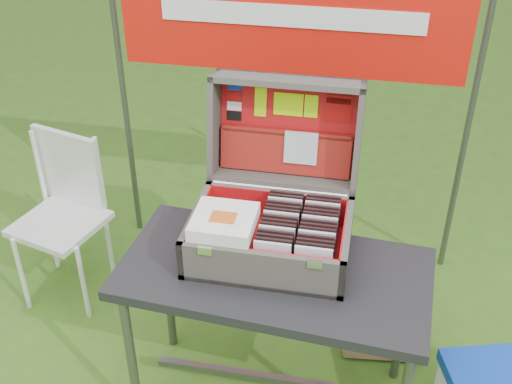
% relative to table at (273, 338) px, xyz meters
% --- Properties ---
extents(table, '(1.16, 0.64, 0.70)m').
position_rel_table_xyz_m(table, '(0.00, 0.00, 0.00)').
color(table, black).
rests_on(table, ground).
extents(table_top, '(1.16, 0.64, 0.04)m').
position_rel_table_xyz_m(table_top, '(0.00, 0.00, 0.33)').
color(table_top, black).
rests_on(table_top, ground).
extents(table_leg_fl, '(0.04, 0.04, 0.66)m').
position_rel_table_xyz_m(table_leg_fl, '(-0.50, -0.22, -0.02)').
color(table_leg_fl, '#59595B').
rests_on(table_leg_fl, ground).
extents(table_leg_bl, '(0.04, 0.04, 0.66)m').
position_rel_table_xyz_m(table_leg_bl, '(-0.50, 0.22, -0.02)').
color(table_leg_bl, '#59595B').
rests_on(table_leg_bl, ground).
extents(table_leg_br, '(0.04, 0.04, 0.66)m').
position_rel_table_xyz_m(table_leg_br, '(0.50, 0.22, -0.02)').
color(table_leg_br, '#59595B').
rests_on(table_leg_br, ground).
extents(table_brace, '(0.97, 0.03, 0.03)m').
position_rel_table_xyz_m(table_brace, '(-0.00, 0.00, -0.23)').
color(table_brace, '#59595B').
rests_on(table_brace, ground).
extents(suitcase, '(0.58, 0.58, 0.55)m').
position_rel_table_xyz_m(suitcase, '(-0.03, 0.15, 0.63)').
color(suitcase, '#635D55').
rests_on(suitcase, table).
extents(suitcase_base_bottom, '(0.58, 0.42, 0.02)m').
position_rel_table_xyz_m(suitcase_base_bottom, '(-0.03, 0.09, 0.36)').
color(suitcase_base_bottom, '#635D55').
rests_on(suitcase_base_bottom, table_top).
extents(suitcase_base_wall_front, '(0.58, 0.02, 0.16)m').
position_rel_table_xyz_m(suitcase_base_wall_front, '(-0.03, -0.11, 0.43)').
color(suitcase_base_wall_front, '#635D55').
rests_on(suitcase_base_wall_front, table_top).
extents(suitcase_base_wall_back, '(0.58, 0.02, 0.16)m').
position_rel_table_xyz_m(suitcase_base_wall_back, '(-0.03, 0.28, 0.43)').
color(suitcase_base_wall_back, '#635D55').
rests_on(suitcase_base_wall_back, table_top).
extents(suitcase_base_wall_left, '(0.02, 0.42, 0.16)m').
position_rel_table_xyz_m(suitcase_base_wall_left, '(-0.31, 0.09, 0.43)').
color(suitcase_base_wall_left, '#635D55').
rests_on(suitcase_base_wall_left, table_top).
extents(suitcase_base_wall_right, '(0.02, 0.42, 0.16)m').
position_rel_table_xyz_m(suitcase_base_wall_right, '(0.25, 0.09, 0.43)').
color(suitcase_base_wall_right, '#635D55').
rests_on(suitcase_base_wall_right, table_top).
extents(suitcase_liner_floor, '(0.54, 0.37, 0.01)m').
position_rel_table_xyz_m(suitcase_liner_floor, '(-0.03, 0.09, 0.38)').
color(suitcase_liner_floor, red).
rests_on(suitcase_liner_floor, suitcase_base_bottom).
extents(suitcase_latch_left, '(0.05, 0.01, 0.03)m').
position_rel_table_xyz_m(suitcase_latch_left, '(-0.22, -0.12, 0.50)').
color(suitcase_latch_left, silver).
rests_on(suitcase_latch_left, suitcase_base_wall_front).
extents(suitcase_latch_right, '(0.05, 0.01, 0.03)m').
position_rel_table_xyz_m(suitcase_latch_right, '(0.15, -0.12, 0.50)').
color(suitcase_latch_right, silver).
rests_on(suitcase_latch_right, suitcase_base_wall_front).
extents(suitcase_hinge, '(0.53, 0.02, 0.02)m').
position_rel_table_xyz_m(suitcase_hinge, '(-0.03, 0.29, 0.51)').
color(suitcase_hinge, silver).
rests_on(suitcase_hinge, suitcase_base_wall_back).
extents(suitcase_lid_back, '(0.58, 0.10, 0.41)m').
position_rel_table_xyz_m(suitcase_lid_back, '(-0.03, 0.47, 0.69)').
color(suitcase_lid_back, '#635D55').
rests_on(suitcase_lid_back, suitcase_base_wall_back).
extents(suitcase_lid_rim_far, '(0.58, 0.16, 0.05)m').
position_rel_table_xyz_m(suitcase_lid_rim_far, '(-0.03, 0.44, 0.89)').
color(suitcase_lid_rim_far, '#635D55').
rests_on(suitcase_lid_rim_far, suitcase_lid_back).
extents(suitcase_lid_rim_near, '(0.58, 0.16, 0.05)m').
position_rel_table_xyz_m(suitcase_lid_rim_near, '(-0.03, 0.37, 0.50)').
color(suitcase_lid_rim_near, '#635D55').
rests_on(suitcase_lid_rim_near, suitcase_lid_back).
extents(suitcase_lid_rim_left, '(0.02, 0.23, 0.44)m').
position_rel_table_xyz_m(suitcase_lid_rim_left, '(-0.31, 0.41, 0.70)').
color(suitcase_lid_rim_left, '#635D55').
rests_on(suitcase_lid_rim_left, suitcase_lid_back).
extents(suitcase_lid_rim_right, '(0.02, 0.23, 0.44)m').
position_rel_table_xyz_m(suitcase_lid_rim_right, '(0.25, 0.41, 0.70)').
color(suitcase_lid_rim_right, '#635D55').
rests_on(suitcase_lid_rim_right, suitcase_lid_back).
extents(suitcase_lid_liner, '(0.53, 0.07, 0.36)m').
position_rel_table_xyz_m(suitcase_lid_liner, '(-0.03, 0.46, 0.69)').
color(suitcase_lid_liner, red).
rests_on(suitcase_lid_liner, suitcase_lid_back).
extents(suitcase_liner_wall_front, '(0.54, 0.01, 0.13)m').
position_rel_table_xyz_m(suitcase_liner_wall_front, '(-0.03, -0.10, 0.44)').
color(suitcase_liner_wall_front, red).
rests_on(suitcase_liner_wall_front, suitcase_base_bottom).
extents(suitcase_liner_wall_back, '(0.54, 0.01, 0.13)m').
position_rel_table_xyz_m(suitcase_liner_wall_back, '(-0.03, 0.27, 0.44)').
color(suitcase_liner_wall_back, red).
rests_on(suitcase_liner_wall_back, suitcase_base_bottom).
extents(suitcase_liner_wall_left, '(0.01, 0.37, 0.13)m').
position_rel_table_xyz_m(suitcase_liner_wall_left, '(-0.30, 0.09, 0.44)').
color(suitcase_liner_wall_left, red).
rests_on(suitcase_liner_wall_left, suitcase_base_bottom).
extents(suitcase_liner_wall_right, '(0.01, 0.37, 0.13)m').
position_rel_table_xyz_m(suitcase_liner_wall_right, '(0.23, 0.09, 0.44)').
color(suitcase_liner_wall_right, red).
rests_on(suitcase_liner_wall_right, suitcase_base_bottom).
extents(suitcase_lid_pocket, '(0.52, 0.06, 0.17)m').
position_rel_table_xyz_m(suitcase_lid_pocket, '(-0.03, 0.42, 0.60)').
color(suitcase_lid_pocket, maroon).
rests_on(suitcase_lid_pocket, suitcase_lid_liner).
extents(suitcase_pocket_edge, '(0.51, 0.02, 0.02)m').
position_rel_table_xyz_m(suitcase_pocket_edge, '(-0.03, 0.43, 0.68)').
color(suitcase_pocket_edge, maroon).
rests_on(suitcase_pocket_edge, suitcase_lid_pocket).
extents(suitcase_pocket_cd, '(0.13, 0.03, 0.13)m').
position_rel_table_xyz_m(suitcase_pocket_cd, '(0.03, 0.41, 0.63)').
color(suitcase_pocket_cd, silver).
rests_on(suitcase_pocket_cd, suitcase_lid_pocket).
extents(lid_sticker_cc_a, '(0.06, 0.01, 0.04)m').
position_rel_table_xyz_m(lid_sticker_cc_a, '(-0.25, 0.48, 0.84)').
color(lid_sticker_cc_a, '#1933B2').
rests_on(lid_sticker_cc_a, suitcase_lid_liner).
extents(lid_sticker_cc_b, '(0.06, 0.01, 0.04)m').
position_rel_table_xyz_m(lid_sticker_cc_b, '(-0.25, 0.47, 0.80)').
color(lid_sticker_cc_b, '#BA0D0D').
rests_on(lid_sticker_cc_b, suitcase_lid_liner).
extents(lid_sticker_cc_c, '(0.06, 0.01, 0.04)m').
position_rel_table_xyz_m(lid_sticker_cc_c, '(-0.25, 0.47, 0.76)').
color(lid_sticker_cc_c, white).
rests_on(lid_sticker_cc_c, suitcase_lid_liner).
extents(lid_sticker_cc_d, '(0.06, 0.01, 0.04)m').
position_rel_table_xyz_m(lid_sticker_cc_d, '(-0.25, 0.46, 0.72)').
color(lid_sticker_cc_d, black).
rests_on(lid_sticker_cc_d, suitcase_lid_liner).
extents(lid_card_neon_tall, '(0.05, 0.02, 0.11)m').
position_rel_table_xyz_m(lid_card_neon_tall, '(-0.14, 0.47, 0.78)').
color(lid_card_neon_tall, '#ABE605').
rests_on(lid_card_neon_tall, suitcase_lid_liner).
extents(lid_card_neon_main, '(0.11, 0.02, 0.09)m').
position_rel_table_xyz_m(lid_card_neon_main, '(-0.03, 0.47, 0.78)').
color(lid_card_neon_main, '#ABE605').
rests_on(lid_card_neon_main, suitcase_lid_liner).
extents(lid_card_neon_small, '(0.05, 0.02, 0.09)m').
position_rel_table_xyz_m(lid_card_neon_small, '(0.06, 0.47, 0.78)').
color(lid_card_neon_small, '#ABE605').
rests_on(lid_card_neon_small, suitcase_lid_liner).
extents(lid_sticker_band, '(0.10, 0.02, 0.10)m').
position_rel_table_xyz_m(lid_sticker_band, '(0.16, 0.47, 0.78)').
color(lid_sticker_band, '#BA0D0D').
rests_on(lid_sticker_band, suitcase_lid_liner).
extents(lid_sticker_band_bar, '(0.09, 0.01, 0.02)m').
position_rel_table_xyz_m(lid_sticker_band_bar, '(0.16, 0.48, 0.81)').
color(lid_sticker_band_bar, black).
rests_on(lid_sticker_band_bar, suitcase_lid_liner).
extents(cd_left_0, '(0.13, 0.01, 0.15)m').
position_rel_table_xyz_m(cd_left_0, '(0.00, -0.07, 0.45)').
color(cd_left_0, silver).
rests_on(cd_left_0, suitcase_liner_floor).
extents(cd_left_1, '(0.13, 0.01, 0.15)m').
position_rel_table_xyz_m(cd_left_1, '(0.00, -0.05, 0.45)').
color(cd_left_1, black).
rests_on(cd_left_1, suitcase_liner_floor).
extents(cd_left_2, '(0.13, 0.01, 0.15)m').
position_rel_table_xyz_m(cd_left_2, '(0.00, -0.03, 0.45)').
color(cd_left_2, black).
rests_on(cd_left_2, suitcase_liner_floor).
extents(cd_left_3, '(0.13, 0.01, 0.15)m').
position_rel_table_xyz_m(cd_left_3, '(0.00, -0.01, 0.45)').
color(cd_left_3, black).
rests_on(cd_left_3, suitcase_liner_floor).
extents(cd_left_4, '(0.13, 0.01, 0.15)m').
position_rel_table_xyz_m(cd_left_4, '(0.00, 0.02, 0.45)').
color(cd_left_4, silver).
rests_on(cd_left_4, suitcase_liner_floor).
extents(cd_left_5, '(0.13, 0.01, 0.15)m').
position_rel_table_xyz_m(cd_left_5, '(0.00, 0.04, 0.45)').
color(cd_left_5, black).
rests_on(cd_left_5, suitcase_liner_floor).
extents(cd_left_6, '(0.13, 0.01, 0.15)m').
position_rel_table_xyz_m(cd_left_6, '(0.00, 0.06, 0.45)').
color(cd_left_6, black).
rests_on(cd_left_6, suitcase_liner_floor).
extents(cd_left_7, '(0.13, 0.01, 0.15)m').
position_rel_table_xyz_m(cd_left_7, '(0.00, 0.09, 0.45)').
color(cd_left_7, black).
rests_on(cd_left_7, suitcase_liner_floor).
extents(cd_left_8, '(0.13, 0.01, 0.15)m').
position_rel_table_xyz_m(cd_left_8, '(0.00, 0.11, 0.45)').
color(cd_left_8, silver).
rests_on(cd_left_8, suitcase_liner_floor).
extents(cd_left_9, '(0.13, 0.01, 0.15)m').
position_rel_table_xyz_m(cd_left_9, '(0.00, 0.13, 0.45)').
color(cd_left_9, black).
rests_on(cd_left_9, suitcase_liner_floor).
extents(cd_left_10, '(0.13, 0.01, 0.15)m').
position_rel_table_xyz_m(cd_left_10, '(0.00, 0.15, 0.45)').
color(cd_left_10, black).
rests_on(cd_left_10, suitcase_liner_floor).
extents(cd_left_11, '(0.13, 0.01, 0.15)m').
position_rel_table_xyz_m(cd_left_11, '(0.00, 0.18, 0.45)').
color(cd_left_11, black).
rests_on(cd_left_11, suitcase_liner_floor).
extents(cd_left_12, '(0.13, 0.01, 0.15)m').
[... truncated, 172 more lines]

